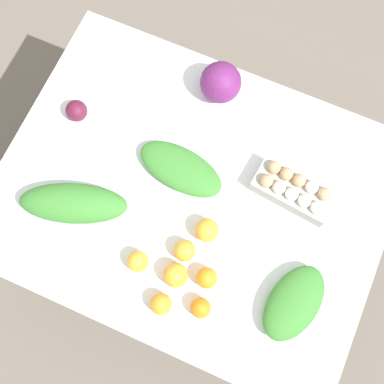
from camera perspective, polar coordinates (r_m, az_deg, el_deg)
The scene contains 15 objects.
ground_plane at distance 2.49m, azimuth 0.00°, elevation -5.05°, with size 8.00×8.00×0.00m, color #70665B.
dining_table at distance 1.87m, azimuth 0.00°, elevation -0.99°, with size 1.29×1.00×0.73m.
cabbage_purple at distance 1.87m, azimuth 3.07°, elevation 11.60°, with size 0.14×0.14×0.14m, color #6B2366.
egg_carton at distance 1.77m, azimuth 10.80°, elevation 0.21°, with size 0.28×0.15×0.09m.
greens_bunch_chard at distance 1.78m, azimuth -1.22°, elevation 2.49°, with size 0.30×0.15×0.06m, color #3D8433.
greens_bunch_kale at distance 1.77m, azimuth -12.54°, elevation -1.19°, with size 0.35×0.13×0.10m, color #3D8433.
greens_bunch_beet_tops at distance 1.70m, azimuth 10.81°, elevation -11.52°, with size 0.26×0.15×0.08m, color #3D8433.
beet_root at distance 1.89m, azimuth -12.22°, elevation 8.48°, with size 0.07×0.07×0.07m, color #5B1933.
orange_0 at distance 1.70m, azimuth -0.80°, elevation -6.27°, with size 0.07×0.07×0.07m, color #F9A833.
orange_1 at distance 1.69m, azimuth -1.77°, elevation -8.86°, with size 0.08×0.08×0.08m, color #F9A833.
orange_2 at distance 1.70m, azimuth -5.81°, elevation -7.39°, with size 0.07×0.07×0.07m, color #F9A833.
orange_3 at distance 1.68m, azimuth -3.35°, elevation -11.84°, with size 0.07×0.07×0.07m, color orange.
orange_4 at distance 1.69m, azimuth 1.57°, elevation -9.14°, with size 0.07×0.07×0.07m, color orange.
orange_5 at distance 1.68m, azimuth 0.92°, elevation -12.26°, with size 0.06×0.06×0.06m, color orange.
orange_6 at distance 1.71m, azimuth 1.60°, elevation -4.09°, with size 0.08×0.08×0.08m, color #F9A833.
Camera 1 is at (0.21, -0.47, 2.44)m, focal length 50.00 mm.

